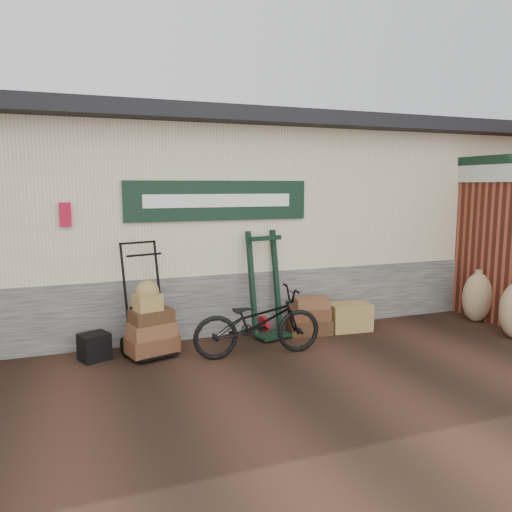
{
  "coord_description": "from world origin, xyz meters",
  "views": [
    {
      "loc": [
        -2.25,
        -5.72,
        2.16
      ],
      "look_at": [
        0.23,
        0.9,
        1.16
      ],
      "focal_mm": 35.0,
      "sensor_mm": 36.0,
      "label": 1
    }
  ],
  "objects_px": {
    "green_barrow": "(266,284)",
    "black_trunk": "(94,347)",
    "suitcase_stack": "(310,315)",
    "bicycle": "(258,318)",
    "wicker_hamper": "(349,317)",
    "porter_trolley": "(145,298)"
  },
  "relations": [
    {
      "from": "green_barrow",
      "to": "black_trunk",
      "type": "xyz_separation_m",
      "value": [
        -2.38,
        -0.18,
        -0.59
      ]
    },
    {
      "from": "porter_trolley",
      "to": "bicycle",
      "type": "distance_m",
      "value": 1.46
    },
    {
      "from": "green_barrow",
      "to": "wicker_hamper",
      "type": "height_order",
      "value": "green_barrow"
    },
    {
      "from": "porter_trolley",
      "to": "suitcase_stack",
      "type": "bearing_deg",
      "value": -13.8
    },
    {
      "from": "porter_trolley",
      "to": "green_barrow",
      "type": "relative_size",
      "value": 0.97
    },
    {
      "from": "suitcase_stack",
      "to": "wicker_hamper",
      "type": "relative_size",
      "value": 0.99
    },
    {
      "from": "wicker_hamper",
      "to": "green_barrow",
      "type": "bearing_deg",
      "value": 173.25
    },
    {
      "from": "porter_trolley",
      "to": "suitcase_stack",
      "type": "distance_m",
      "value": 2.42
    },
    {
      "from": "wicker_hamper",
      "to": "suitcase_stack",
      "type": "bearing_deg",
      "value": 175.31
    },
    {
      "from": "bicycle",
      "to": "suitcase_stack",
      "type": "bearing_deg",
      "value": -54.94
    },
    {
      "from": "green_barrow",
      "to": "suitcase_stack",
      "type": "relative_size",
      "value": 2.47
    },
    {
      "from": "suitcase_stack",
      "to": "wicker_hamper",
      "type": "height_order",
      "value": "suitcase_stack"
    },
    {
      "from": "black_trunk",
      "to": "bicycle",
      "type": "bearing_deg",
      "value": -15.59
    },
    {
      "from": "bicycle",
      "to": "green_barrow",
      "type": "bearing_deg",
      "value": -24.99
    },
    {
      "from": "porter_trolley",
      "to": "green_barrow",
      "type": "height_order",
      "value": "green_barrow"
    },
    {
      "from": "black_trunk",
      "to": "green_barrow",
      "type": "bearing_deg",
      "value": 4.34
    },
    {
      "from": "suitcase_stack",
      "to": "bicycle",
      "type": "bearing_deg",
      "value": -149.13
    },
    {
      "from": "green_barrow",
      "to": "bicycle",
      "type": "bearing_deg",
      "value": -132.08
    },
    {
      "from": "wicker_hamper",
      "to": "black_trunk",
      "type": "distance_m",
      "value": 3.65
    },
    {
      "from": "suitcase_stack",
      "to": "black_trunk",
      "type": "bearing_deg",
      "value": -178.47
    },
    {
      "from": "green_barrow",
      "to": "bicycle",
      "type": "xyz_separation_m",
      "value": [
        -0.41,
        -0.73,
        -0.27
      ]
    },
    {
      "from": "black_trunk",
      "to": "bicycle",
      "type": "height_order",
      "value": "bicycle"
    }
  ]
}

